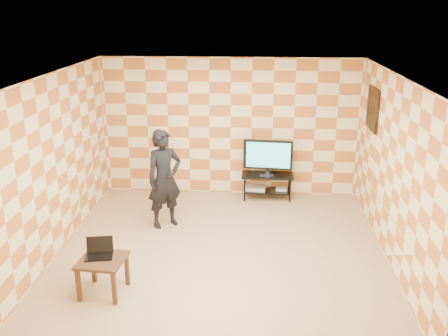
% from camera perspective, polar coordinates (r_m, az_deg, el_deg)
% --- Properties ---
extents(floor, '(5.00, 5.00, 0.00)m').
position_cam_1_polar(floor, '(7.87, -0.29, -9.36)').
color(floor, tan).
rests_on(floor, ground).
extents(wall_back, '(5.00, 0.02, 2.70)m').
position_cam_1_polar(wall_back, '(9.74, 0.74, 4.65)').
color(wall_back, beige).
rests_on(wall_back, ground).
extents(wall_front, '(5.00, 0.02, 2.70)m').
position_cam_1_polar(wall_front, '(5.04, -2.35, -9.01)').
color(wall_front, beige).
rests_on(wall_front, ground).
extents(wall_left, '(0.02, 5.00, 2.70)m').
position_cam_1_polar(wall_left, '(7.91, -18.68, 0.38)').
color(wall_left, beige).
rests_on(wall_left, ground).
extents(wall_right, '(0.02, 5.00, 2.70)m').
position_cam_1_polar(wall_right, '(7.59, 18.87, -0.39)').
color(wall_right, beige).
rests_on(wall_right, ground).
extents(ceiling, '(5.00, 5.00, 0.02)m').
position_cam_1_polar(ceiling, '(7.03, -0.33, 10.50)').
color(ceiling, white).
rests_on(ceiling, wall_back).
extents(wall_art, '(0.04, 0.72, 0.72)m').
position_cam_1_polar(wall_art, '(8.89, 16.63, 6.51)').
color(wall_art, black).
rests_on(wall_art, wall_right).
extents(tv_stand, '(0.99, 0.45, 0.50)m').
position_cam_1_polar(tv_stand, '(9.75, 4.96, -1.46)').
color(tv_stand, black).
rests_on(tv_stand, floor).
extents(tv, '(0.94, 0.20, 0.68)m').
position_cam_1_polar(tv, '(9.58, 5.05, 1.42)').
color(tv, black).
rests_on(tv, tv_stand).
extents(dvd_player, '(0.42, 0.32, 0.07)m').
position_cam_1_polar(dvd_player, '(9.81, 3.61, -2.28)').
color(dvd_player, silver).
rests_on(dvd_player, tv_stand).
extents(game_console, '(0.23, 0.18, 0.05)m').
position_cam_1_polar(game_console, '(9.82, 6.60, -2.42)').
color(game_console, silver).
rests_on(game_console, tv_stand).
extents(side_table, '(0.62, 0.62, 0.50)m').
position_cam_1_polar(side_table, '(6.82, -13.73, -10.71)').
color(side_table, '#311F11').
rests_on(side_table, floor).
extents(laptop, '(0.39, 0.33, 0.23)m').
position_cam_1_polar(laptop, '(6.85, -14.04, -9.28)').
color(laptop, black).
rests_on(laptop, side_table).
extents(person, '(0.74, 0.69, 1.69)m').
position_cam_1_polar(person, '(8.45, -6.82, -1.24)').
color(person, black).
rests_on(person, floor).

